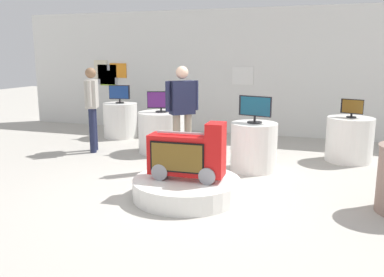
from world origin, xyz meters
name	(u,v)px	position (x,y,z in m)	size (l,w,h in m)	color
ground_plane	(193,197)	(0.00, 0.00, 0.00)	(30.00, 30.00, 0.00)	#B2ADA3
back_wall_display	(255,73)	(-0.02, 4.57, 1.43)	(12.11, 0.13, 2.87)	silver
main_display_pedestal	(187,188)	(-0.08, -0.04, 0.13)	(1.41, 1.41, 0.25)	white
novelty_firetruck_tv	(188,156)	(-0.06, -0.04, 0.56)	(1.00, 0.39, 0.76)	gray
display_pedestal_left_rear	(349,139)	(2.01, 2.63, 0.39)	(0.79, 0.79, 0.77)	white
tv_on_left_rear	(352,108)	(2.01, 2.63, 0.94)	(0.37, 0.17, 0.32)	black
display_pedestal_center_rear	(120,120)	(-2.82, 3.25, 0.39)	(0.76, 0.76, 0.77)	white
tv_on_center_rear	(119,93)	(-2.82, 3.25, 0.99)	(0.46, 0.19, 0.40)	black
display_pedestal_right_rear	(254,146)	(0.52, 1.55, 0.39)	(0.75, 0.75, 0.77)	white
tv_on_right_rear	(255,108)	(0.52, 1.55, 1.01)	(0.54, 0.24, 0.43)	black
display_pedestal_far_right	(162,132)	(-1.38, 2.22, 0.39)	(0.88, 0.88, 0.77)	white
tv_on_far_right	(161,101)	(-1.38, 2.21, 0.98)	(0.50, 0.21, 0.39)	black
shopper_browsing_near_truck	(182,110)	(-0.58, 1.19, 0.98)	(0.43, 0.41, 1.67)	gray
shopper_browsing_rear	(92,103)	(-2.64, 1.84, 0.94)	(0.33, 0.52, 1.60)	#1E233F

